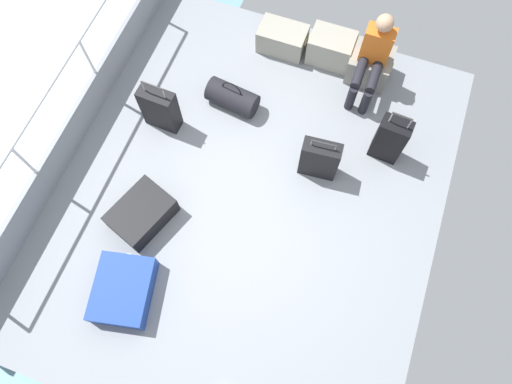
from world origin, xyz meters
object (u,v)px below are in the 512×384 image
at_px(cargo_crate_2, 370,65).
at_px(duffel_bag, 232,97).
at_px(cargo_crate_1, 331,48).
at_px(suitcase_1, 123,290).
at_px(suitcase_3, 319,159).
at_px(cargo_crate_0, 282,39).
at_px(passenger_seated, 373,57).
at_px(suitcase_0, 390,139).
at_px(suitcase_2, 160,109).
at_px(suitcase_4, 142,214).

distance_m(cargo_crate_2, duffel_bag, 1.79).
bearing_deg(cargo_crate_1, suitcase_1, -107.53).
bearing_deg(suitcase_3, cargo_crate_0, 121.73).
xyz_separation_m(cargo_crate_2, suitcase_3, (-0.21, -1.53, 0.10)).
bearing_deg(cargo_crate_1, passenger_seated, -26.01).
distance_m(cargo_crate_2, suitcase_1, 3.99).
height_order(cargo_crate_0, cargo_crate_2, cargo_crate_2).
height_order(passenger_seated, suitcase_0, passenger_seated).
height_order(suitcase_0, suitcase_1, suitcase_0).
bearing_deg(passenger_seated, suitcase_1, -116.38).
bearing_deg(duffel_bag, cargo_crate_1, 49.41).
xyz_separation_m(cargo_crate_2, suitcase_2, (-2.17, -1.55, 0.11)).
bearing_deg(passenger_seated, cargo_crate_1, 153.99).
xyz_separation_m(suitcase_1, suitcase_3, (1.49, 2.08, 0.17)).
bearing_deg(cargo_crate_1, cargo_crate_0, -176.24).
bearing_deg(cargo_crate_0, suitcase_1, -98.19).
bearing_deg(passenger_seated, suitcase_0, -60.72).
xyz_separation_m(suitcase_3, suitcase_4, (-1.67, -1.25, -0.16)).
bearing_deg(cargo_crate_1, suitcase_4, -115.16).
distance_m(passenger_seated, suitcase_0, 1.01).
distance_m(cargo_crate_1, passenger_seated, 0.70).
distance_m(cargo_crate_2, suitcase_4, 3.35).
height_order(passenger_seated, suitcase_2, passenger_seated).
height_order(cargo_crate_0, suitcase_3, suitcase_3).
relative_size(cargo_crate_0, suitcase_1, 0.78).
xyz_separation_m(cargo_crate_1, suitcase_3, (0.33, -1.61, 0.09)).
height_order(cargo_crate_1, suitcase_4, cargo_crate_1).
distance_m(suitcase_3, duffel_bag, 1.37).
distance_m(cargo_crate_1, suitcase_2, 2.31).
height_order(cargo_crate_1, suitcase_1, cargo_crate_1).
relative_size(passenger_seated, suitcase_2, 1.39).
distance_m(suitcase_1, suitcase_3, 2.57).
distance_m(passenger_seated, suitcase_4, 3.23).
xyz_separation_m(cargo_crate_0, cargo_crate_1, (0.64, 0.04, 0.04)).
height_order(suitcase_2, suitcase_3, suitcase_2).
relative_size(cargo_crate_2, passenger_seated, 0.50).
height_order(suitcase_0, suitcase_4, suitcase_0).
distance_m(suitcase_1, suitcase_4, 0.85).
xyz_separation_m(cargo_crate_0, cargo_crate_2, (1.17, -0.04, 0.02)).
bearing_deg(cargo_crate_1, suitcase_0, -47.72).
height_order(suitcase_1, suitcase_4, suitcase_4).
relative_size(cargo_crate_0, duffel_bag, 0.97).
distance_m(cargo_crate_0, cargo_crate_1, 0.64).
bearing_deg(cargo_crate_0, suitcase_0, -32.95).
xyz_separation_m(cargo_crate_2, duffel_bag, (-1.47, -1.01, -0.04)).
relative_size(suitcase_2, suitcase_4, 0.97).
bearing_deg(suitcase_4, cargo_crate_2, 55.96).
xyz_separation_m(passenger_seated, suitcase_1, (-1.70, -3.43, -0.45)).
distance_m(suitcase_0, suitcase_2, 2.70).
xyz_separation_m(suitcase_2, duffel_bag, (0.70, 0.54, -0.16)).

